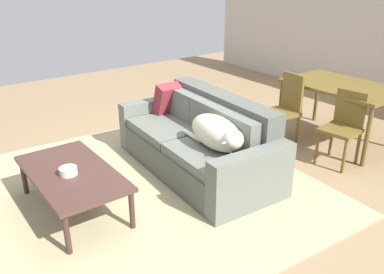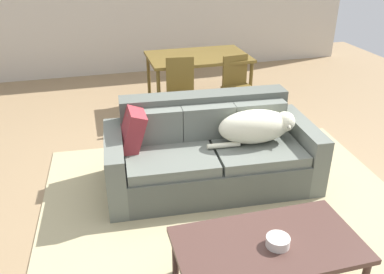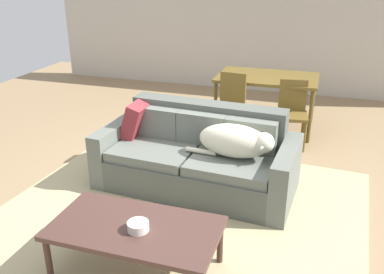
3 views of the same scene
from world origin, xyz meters
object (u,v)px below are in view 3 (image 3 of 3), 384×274
Objects in this scene: coffee_table at (135,230)px; dining_chair_near_left at (230,105)px; throw_pillow_by_left_arm at (136,120)px; couch at (198,158)px; dining_chair_near_right at (292,110)px; dining_table at (267,81)px; bowl_on_coffee_table at (138,226)px; dog_on_left_cushion at (237,141)px.

coffee_table is 1.40× the size of dining_chair_near_left.
dining_chair_near_left reaches higher than throw_pillow_by_left_arm.
couch is at bearing -84.54° from dining_chair_near_left.
dining_chair_near_right is (0.85, 1.45, 0.16)m from couch.
dining_chair_near_left reaches higher than dining_chair_near_right.
dining_chair_near_left reaches higher than couch.
couch is at bearing -102.29° from dining_table.
bowl_on_coffee_table reaches higher than coffee_table.
dining_chair_near_left reaches higher than dining_table.
throw_pillow_by_left_arm is 2.44× the size of bowl_on_coffee_table.
couch is 1.49m from coffee_table.
dining_chair_near_left is at bearing 92.45° from couch.
coffee_table is at bearing -105.75° from dog_on_left_cushion.
couch is 0.83m from throw_pillow_by_left_arm.
throw_pillow_by_left_arm is 0.31× the size of coffee_table.
couch is 5.37× the size of throw_pillow_by_left_arm.
dining_table is 1.63× the size of dining_chair_near_right.
dining_chair_near_left is at bearing 57.76° from throw_pillow_by_left_arm.
dog_on_left_cushion is 1.03× the size of dining_chair_near_right.
dog_on_left_cushion is at bearing -111.91° from dining_chair_near_right.
bowl_on_coffee_table is at bearing -42.60° from coffee_table.
couch is 1.54m from bowl_on_coffee_table.
couch is 1.66× the size of coffee_table.
dog_on_left_cushion is 1.56m from dining_chair_near_left.
dining_chair_near_right reaches higher than dog_on_left_cushion.
throw_pillow_by_left_arm is 2.22m from dining_table.
dog_on_left_cushion is 1.48m from bowl_on_coffee_table.
dining_table is (-0.01, 2.11, 0.08)m from dog_on_left_cushion.
coffee_table is 1.48× the size of dining_chair_near_right.
throw_pillow_by_left_arm reaches higher than dog_on_left_cushion.
dog_on_left_cushion is at bearing -12.77° from couch.
throw_pillow_by_left_arm is at bearing 172.54° from dog_on_left_cushion.
coffee_table is 0.10m from bowl_on_coffee_table.
dog_on_left_cushion is at bearing -89.86° from dining_table.
dog_on_left_cushion is 0.97× the size of dining_chair_near_left.
dining_chair_near_right is at bearing 73.08° from coffee_table.
dog_on_left_cushion is 5.49× the size of bowl_on_coffee_table.
dining_table is 1.53× the size of dining_chair_near_left.
dining_table is 0.71m from dining_chair_near_right.
throw_pillow_by_left_arm is 0.46× the size of dining_chair_near_right.
couch reaches higher than dog_on_left_cushion.
bowl_on_coffee_table is (-0.00, -1.53, 0.13)m from couch.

